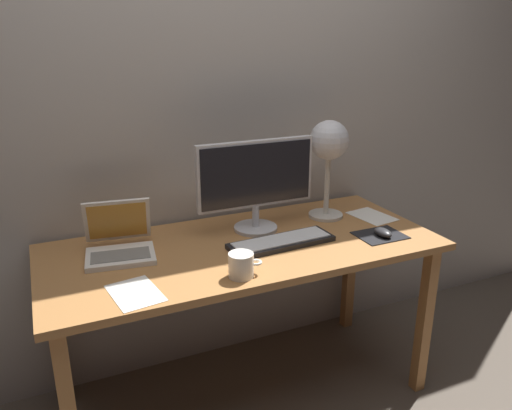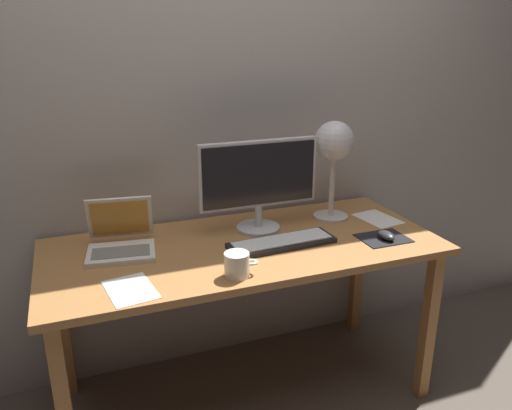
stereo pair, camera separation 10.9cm
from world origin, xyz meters
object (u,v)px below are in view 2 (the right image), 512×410
Objects in this scene: keyboard_main at (282,242)px; mouse at (386,235)px; coffee_mug at (237,265)px; laptop at (121,236)px; monitor at (258,180)px; desk_lamp at (334,147)px.

keyboard_main is 0.44m from mouse.
laptop is at bearing 132.85° from coffee_mug.
keyboard_main is 1.52× the size of laptop.
laptop is at bearing -179.89° from monitor.
monitor is at bearing 59.38° from coffee_mug.
laptop is (-0.58, -0.00, -0.17)m from monitor.
keyboard_main is at bearing -148.49° from desk_lamp.
mouse is at bearing -13.41° from keyboard_main.
mouse reaches higher than keyboard_main.
mouse is 0.77× the size of coffee_mug.
mouse is (0.43, -0.10, 0.01)m from keyboard_main.
keyboard_main is 0.32m from coffee_mug.
desk_lamp is (0.37, 0.02, 0.11)m from monitor.
keyboard_main is 0.64m from laptop.
desk_lamp is at bearing 0.99° from laptop.
monitor is 0.61m from laptop.
laptop is 2.36× the size of coffee_mug.
mouse is 0.69m from coffee_mug.
monitor is 0.38m from desk_lamp.
coffee_mug is (-0.23, -0.39, -0.18)m from monitor.
keyboard_main is at bearing 37.06° from coffee_mug.
coffee_mug is at bearing -47.15° from laptop.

